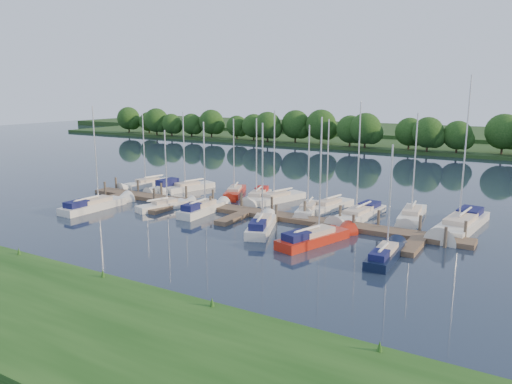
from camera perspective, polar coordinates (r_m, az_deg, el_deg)
The scene contains 24 objects.
ground at distance 41.20m, azimuth -6.60°, elevation -4.84°, with size 260.00×260.00×0.00m, color #1B2737.
near_bank at distance 30.76m, azimuth -25.32°, elevation -11.31°, with size 90.00×10.00×0.50m, color #194313.
dock at distance 46.94m, azimuth -1.21°, elevation -2.45°, with size 40.00×6.00×0.40m.
mooring_pilings at distance 47.78m, azimuth -0.49°, elevation -1.70°, with size 38.24×2.84×2.00m.
far_shore at distance 109.59m, azimuth 17.93°, elevation 5.20°, with size 180.00×30.00×0.60m, color #213C17.
distant_hill at distance 133.94m, azimuth 20.39°, elevation 6.30°, with size 220.00×40.00×1.40m, color #2C4E22.
treeline at distance 96.01m, azimuth 17.79°, elevation 6.65°, with size 146.09×9.38×8.30m.
sailboat_n_0 at distance 61.90m, azimuth -12.32°, elevation 0.83°, with size 3.11×7.19×9.17m.
motorboat at distance 58.72m, azimuth -10.20°, elevation 0.42°, with size 1.96×5.59×1.78m.
sailboat_n_2 at distance 58.95m, azimuth -7.93°, elevation 0.44°, with size 3.50×7.48×9.47m.
sailboat_n_3 at distance 55.72m, azimuth -2.48°, elevation -0.11°, with size 3.88×6.84×8.86m.
sailboat_n_4 at distance 52.95m, azimuth 0.16°, elevation -0.67°, with size 3.27×7.08×9.09m.
sailboat_n_5 at distance 52.57m, azimuth 2.24°, elevation -0.83°, with size 3.75×7.81×9.91m.
sailboat_n_6 at distance 47.89m, azimuth 5.98°, elevation -2.13°, with size 2.94×6.88×8.78m.
sailboat_n_7 at distance 49.43m, azimuth 8.22°, elevation -1.75°, with size 2.94×7.25×9.24m.
sailboat_n_8 at distance 46.74m, azimuth 11.58°, elevation -2.62°, with size 2.86×8.78×10.94m.
sailboat_n_9 at distance 47.55m, azimuth 17.35°, elevation -2.71°, with size 2.58×7.89×10.01m.
sailboat_n_10 at distance 45.69m, azimuth 22.29°, elevation -3.58°, with size 3.46×10.64×13.26m.
sailboat_s_0 at distance 51.83m, azimuth -17.89°, elevation -1.52°, with size 2.09×8.20×10.49m.
sailboat_s_1 at distance 50.30m, azimuth -10.32°, elevation -1.59°, with size 3.03×6.29×8.10m.
sailboat_s_2 at distance 47.91m, azimuth -6.10°, elevation -2.05°, with size 1.81×6.94×9.11m.
sailboat_s_3 at distance 41.91m, azimuth 0.63°, elevation -4.00°, with size 3.74×7.16×9.41m.
sailboat_s_4 at distance 38.89m, azimuth 6.77°, elevation -5.35°, with size 3.78×7.82×10.06m.
sailboat_s_5 at distance 36.14m, azimuth 14.58°, elevation -7.03°, with size 1.73×6.47×8.34m.
Camera 1 is at (24.10, -31.30, 11.71)m, focal length 35.00 mm.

